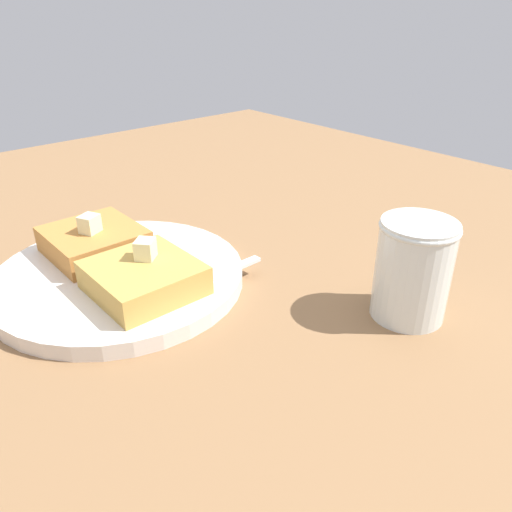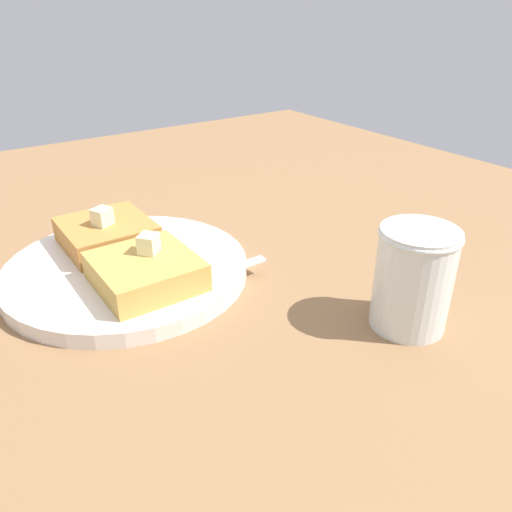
% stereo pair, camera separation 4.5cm
% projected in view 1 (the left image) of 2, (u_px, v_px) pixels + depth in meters
% --- Properties ---
extents(table_surface, '(1.09, 1.09, 0.03)m').
position_uv_depth(table_surface, '(199.00, 250.00, 0.60)').
color(table_surface, olive).
rests_on(table_surface, ground).
extents(plate, '(0.24, 0.24, 0.02)m').
position_uv_depth(plate, '(120.00, 276.00, 0.50)').
color(plate, silver).
rests_on(plate, table_surface).
extents(toast_slice_left, '(0.09, 0.09, 0.03)m').
position_uv_depth(toast_slice_left, '(144.00, 278.00, 0.45)').
color(toast_slice_left, gold).
rests_on(toast_slice_left, plate).
extents(toast_slice_middle, '(0.09, 0.09, 0.03)m').
position_uv_depth(toast_slice_middle, '(94.00, 241.00, 0.52)').
color(toast_slice_middle, '#B97938').
rests_on(toast_slice_middle, plate).
extents(butter_pat_primary, '(0.02, 0.02, 0.02)m').
position_uv_depth(butter_pat_primary, '(145.00, 249.00, 0.45)').
color(butter_pat_primary, beige).
rests_on(butter_pat_primary, toast_slice_left).
extents(butter_pat_secondary, '(0.02, 0.02, 0.02)m').
position_uv_depth(butter_pat_secondary, '(90.00, 224.00, 0.50)').
color(butter_pat_secondary, beige).
rests_on(butter_pat_secondary, toast_slice_middle).
extents(fork, '(0.02, 0.16, 0.00)m').
position_uv_depth(fork, '(185.00, 289.00, 0.46)').
color(fork, silver).
rests_on(fork, plate).
extents(syrup_jar, '(0.07, 0.07, 0.09)m').
position_uv_depth(syrup_jar, '(412.00, 274.00, 0.43)').
color(syrup_jar, '#542D0F').
rests_on(syrup_jar, table_surface).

